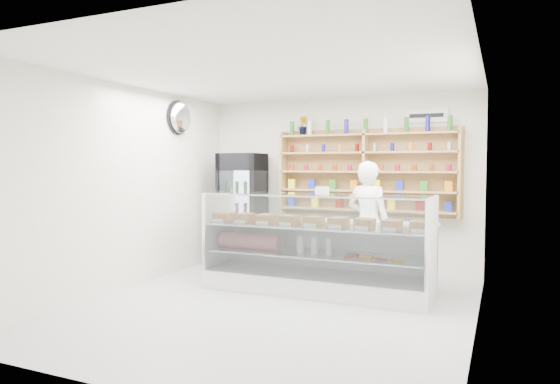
% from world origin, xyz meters
% --- Properties ---
extents(room, '(5.00, 5.00, 5.00)m').
position_xyz_m(room, '(0.00, 0.00, 1.40)').
color(room, '#ADADB2').
rests_on(room, ground).
extents(display_counter, '(3.03, 0.91, 1.32)m').
position_xyz_m(display_counter, '(0.21, 0.89, 0.36)').
color(display_counter, white).
rests_on(display_counter, floor).
extents(shop_worker, '(0.73, 0.57, 1.76)m').
position_xyz_m(shop_worker, '(0.75, 1.57, 0.88)').
color(shop_worker, white).
rests_on(shop_worker, floor).
extents(drinks_cooler, '(0.74, 0.72, 1.90)m').
position_xyz_m(drinks_cooler, '(-1.53, 2.04, 0.95)').
color(drinks_cooler, black).
rests_on(drinks_cooler, floor).
extents(wall_shelving, '(2.84, 0.28, 1.33)m').
position_xyz_m(wall_shelving, '(0.50, 2.34, 1.59)').
color(wall_shelving, '#A58D4E').
rests_on(wall_shelving, back_wall).
extents(potted_plant, '(0.21, 0.19, 0.31)m').
position_xyz_m(potted_plant, '(-0.54, 2.34, 2.35)').
color(potted_plant, '#1E6626').
rests_on(potted_plant, wall_shelving).
extents(security_mirror, '(0.15, 0.50, 0.50)m').
position_xyz_m(security_mirror, '(-2.17, 1.20, 2.45)').
color(security_mirror, silver).
rests_on(security_mirror, left_wall).
extents(wall_sign, '(0.62, 0.03, 0.20)m').
position_xyz_m(wall_sign, '(1.40, 2.47, 2.45)').
color(wall_sign, white).
rests_on(wall_sign, back_wall).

